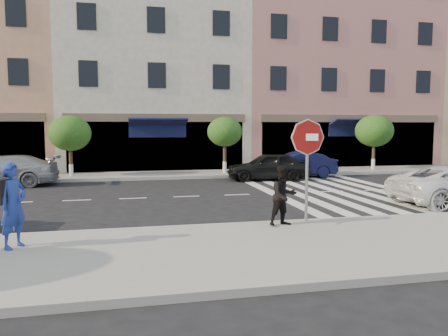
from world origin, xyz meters
TOP-DOWN VIEW (x-y plane):
  - ground at (0.00, 0.00)m, footprint 120.00×120.00m
  - sidewalk_near at (0.00, -3.75)m, footprint 60.00×4.50m
  - sidewalk_far at (0.00, 11.00)m, footprint 60.00×3.00m
  - building_centre at (-0.50, 17.00)m, footprint 11.00×9.00m
  - building_east_mid at (11.50, 17.00)m, footprint 13.00×9.00m
  - street_tree_wb at (-5.00, 10.80)m, footprint 2.10×2.10m
  - street_tree_c at (3.00, 10.80)m, footprint 1.90×1.90m
  - street_tree_ea at (12.00, 10.80)m, footprint 2.20×2.20m
  - stop_sign at (2.48, -1.67)m, footprint 0.92×0.33m
  - photographer at (-4.49, -2.75)m, footprint 0.71×0.79m
  - walker at (1.71, -2.00)m, footprint 0.87×0.75m
  - car_far_left at (-7.67, 8.67)m, footprint 4.86×2.20m
  - car_far_mid at (4.63, 8.20)m, footprint 4.24×2.08m
  - car_far_right at (6.50, 9.10)m, footprint 4.15×1.65m

SIDE VIEW (x-z plane):
  - ground at x=0.00m, z-range 0.00..0.00m
  - sidewalk_near at x=0.00m, z-range 0.00..0.15m
  - sidewalk_far at x=0.00m, z-range 0.00..0.15m
  - car_far_right at x=6.50m, z-range 0.00..1.34m
  - car_far_left at x=-7.67m, z-range 0.00..1.38m
  - car_far_mid at x=4.63m, z-range 0.00..1.39m
  - walker at x=1.71m, z-range 0.15..1.69m
  - photographer at x=-4.49m, z-range 0.15..1.95m
  - stop_sign at x=2.48m, z-range 0.75..3.48m
  - street_tree_wb at x=-5.00m, z-range 0.78..3.84m
  - street_tree_c at x=3.00m, z-range 0.84..3.87m
  - street_tree_ea at x=12.00m, z-range 0.80..3.99m
  - building_centre at x=-0.50m, z-range 0.00..11.00m
  - building_east_mid at x=11.50m, z-range 0.00..13.00m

